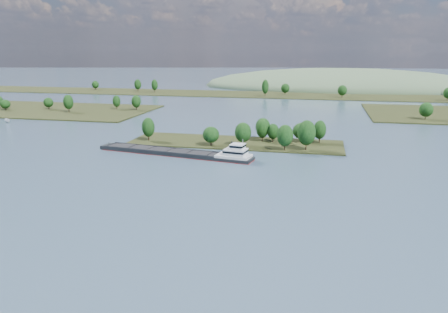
# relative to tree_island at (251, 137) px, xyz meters

# --- Properties ---
(ground) EXTENTS (1800.00, 1800.00, 0.00)m
(ground) POSITION_rel_tree_island_xyz_m (-7.66, -58.87, -3.72)
(ground) COLOR #3B5066
(ground) RESTS_ON ground
(tree_island) EXTENTS (100.00, 30.83, 14.39)m
(tree_island) POSITION_rel_tree_island_xyz_m (0.00, 0.00, 0.00)
(tree_island) COLOR black
(tree_island) RESTS_ON ground
(back_shoreline) EXTENTS (900.00, 60.00, 16.66)m
(back_shoreline) POSITION_rel_tree_island_xyz_m (2.45, 220.89, -3.01)
(back_shoreline) COLOR black
(back_shoreline) RESTS_ON ground
(hill_west) EXTENTS (320.00, 160.00, 44.00)m
(hill_west) POSITION_rel_tree_island_xyz_m (52.34, 321.13, -3.72)
(hill_west) COLOR #445D40
(hill_west) RESTS_ON ground
(cargo_barge) EXTENTS (70.35, 19.42, 9.46)m
(cargo_barge) POSITION_rel_tree_island_xyz_m (-23.94, -27.40, -2.53)
(cargo_barge) COLOR black
(cargo_barge) RESTS_ON ground
(motorboat) EXTENTS (6.56, 5.83, 2.48)m
(motorboat) POSITION_rel_tree_island_xyz_m (-153.98, 28.89, -2.48)
(motorboat) COLOR white
(motorboat) RESTS_ON ground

